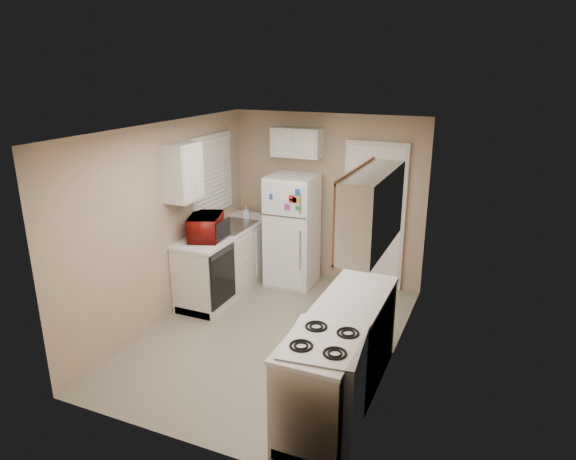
% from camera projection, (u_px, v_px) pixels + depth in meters
% --- Properties ---
extents(floor, '(3.80, 3.80, 0.00)m').
position_uv_depth(floor, '(271.00, 335.00, 6.02)').
color(floor, '#A8A08C').
rests_on(floor, ground).
extents(ceiling, '(3.80, 3.80, 0.00)m').
position_uv_depth(ceiling, '(269.00, 128.00, 5.27)').
color(ceiling, white).
rests_on(ceiling, floor).
extents(wall_left, '(3.80, 3.80, 0.00)m').
position_uv_depth(wall_left, '(165.00, 224.00, 6.17)').
color(wall_left, tan).
rests_on(wall_left, floor).
extents(wall_right, '(3.80, 3.80, 0.00)m').
position_uv_depth(wall_right, '(397.00, 257.00, 5.12)').
color(wall_right, tan).
rests_on(wall_right, floor).
extents(wall_back, '(2.80, 2.80, 0.00)m').
position_uv_depth(wall_back, '(327.00, 199.00, 7.30)').
color(wall_back, tan).
rests_on(wall_back, floor).
extents(wall_front, '(2.80, 2.80, 0.00)m').
position_uv_depth(wall_front, '(166.00, 312.00, 3.99)').
color(wall_front, tan).
rests_on(wall_front, floor).
extents(left_counter, '(0.60, 1.80, 0.90)m').
position_uv_depth(left_counter, '(226.00, 260.00, 7.08)').
color(left_counter, silver).
rests_on(left_counter, floor).
extents(dishwasher, '(0.03, 0.58, 0.72)m').
position_uv_depth(dishwasher, '(223.00, 277.00, 6.43)').
color(dishwasher, black).
rests_on(dishwasher, floor).
extents(sink, '(0.54, 0.74, 0.16)m').
position_uv_depth(sink, '(231.00, 229.00, 7.08)').
color(sink, gray).
rests_on(sink, left_counter).
extents(microwave, '(0.63, 0.49, 0.37)m').
position_uv_depth(microwave, '(206.00, 227.00, 6.53)').
color(microwave, maroon).
rests_on(microwave, left_counter).
extents(soap_bottle, '(0.11, 0.11, 0.18)m').
position_uv_depth(soap_bottle, '(246.00, 212.00, 7.38)').
color(soap_bottle, white).
rests_on(soap_bottle, left_counter).
extents(window_blinds, '(0.10, 0.98, 1.08)m').
position_uv_depth(window_blinds, '(212.00, 175.00, 6.95)').
color(window_blinds, silver).
rests_on(window_blinds, wall_left).
extents(upper_cabinet_left, '(0.30, 0.45, 0.70)m').
position_uv_depth(upper_cabinet_left, '(183.00, 172.00, 6.12)').
color(upper_cabinet_left, silver).
rests_on(upper_cabinet_left, wall_left).
extents(refrigerator, '(0.68, 0.66, 1.58)m').
position_uv_depth(refrigerator, '(292.00, 231.00, 7.23)').
color(refrigerator, white).
rests_on(refrigerator, floor).
extents(cabinet_over_fridge, '(0.70, 0.30, 0.40)m').
position_uv_depth(cabinet_over_fridge, '(297.00, 142.00, 7.08)').
color(cabinet_over_fridge, silver).
rests_on(cabinet_over_fridge, wall_back).
extents(interior_door, '(0.86, 0.06, 2.08)m').
position_uv_depth(interior_door, '(374.00, 217.00, 7.06)').
color(interior_door, white).
rests_on(interior_door, floor).
extents(right_counter, '(0.60, 2.00, 0.90)m').
position_uv_depth(right_counter, '(341.00, 356.00, 4.77)').
color(right_counter, silver).
rests_on(right_counter, floor).
extents(stove, '(0.69, 0.82, 0.93)m').
position_uv_depth(stove, '(324.00, 388.00, 4.28)').
color(stove, white).
rests_on(stove, floor).
extents(upper_cabinet_right, '(0.30, 1.20, 0.70)m').
position_uv_depth(upper_cabinet_right, '(372.00, 210.00, 4.55)').
color(upper_cabinet_right, silver).
rests_on(upper_cabinet_right, wall_right).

